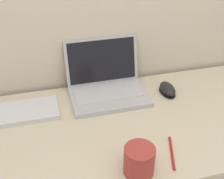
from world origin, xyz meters
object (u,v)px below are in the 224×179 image
Objects in this scene: laptop at (106,83)px; pen at (172,153)px; drink_cup at (139,160)px; external_keyboard at (1,115)px; computer_mouse at (167,89)px.

laptop is 0.44m from pen.
laptop reaches higher than drink_cup.
drink_cup reaches higher than external_keyboard.
drink_cup is 0.15m from pen.
pen is at bearing -31.84° from external_keyboard.
pen is (0.13, -0.42, -0.05)m from laptop.
computer_mouse is 0.38m from pen.
pen is at bearing -73.07° from laptop.
pen is (0.58, -0.36, -0.01)m from external_keyboard.
computer_mouse is (0.27, 0.40, -0.03)m from drink_cup.
pen is at bearing 18.77° from drink_cup.
pen is (-0.13, -0.36, -0.01)m from computer_mouse.
drink_cup is 0.87× the size of computer_mouse.
computer_mouse is 0.25× the size of external_keyboard.
laptop is 0.72× the size of external_keyboard.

